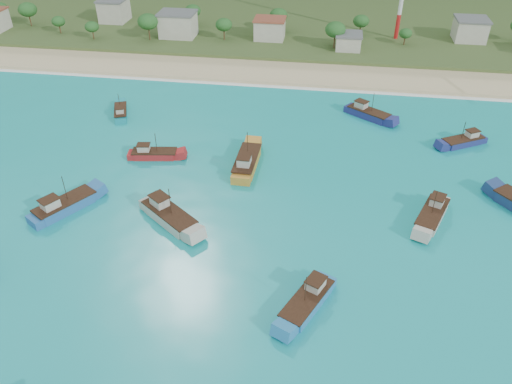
# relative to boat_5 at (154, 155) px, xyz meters

# --- Properties ---
(ground) EXTENTS (600.00, 600.00, 0.00)m
(ground) POSITION_rel_boat_5_xyz_m (19.87, -30.96, -0.65)
(ground) COLOR #0D9989
(ground) RESTS_ON ground
(beach) EXTENTS (400.00, 18.00, 1.20)m
(beach) POSITION_rel_boat_5_xyz_m (19.87, 48.04, -0.65)
(beach) COLOR beige
(beach) RESTS_ON ground
(land) EXTENTS (400.00, 110.00, 2.40)m
(land) POSITION_rel_boat_5_xyz_m (19.87, 109.04, -0.65)
(land) COLOR #385123
(land) RESTS_ON ground
(surf_line) EXTENTS (400.00, 2.50, 0.08)m
(surf_line) POSITION_rel_boat_5_xyz_m (19.87, 38.54, -0.65)
(surf_line) COLOR white
(surf_line) RESTS_ON ground
(village) EXTENTS (216.41, 24.47, 6.86)m
(village) POSITION_rel_boat_5_xyz_m (30.60, 73.42, 3.95)
(village) COLOR beige
(village) RESTS_ON ground
(vegetation) EXTENTS (279.87, 25.30, 8.71)m
(vegetation) POSITION_rel_boat_5_xyz_m (18.25, 72.30, 4.48)
(vegetation) COLOR #235623
(vegetation) RESTS_ON ground
(boat_5) EXTENTS (10.04, 4.27, 5.74)m
(boat_5) POSITION_rel_boat_5_xyz_m (0.00, 0.00, 0.00)
(boat_5) COLOR #A61F21
(boat_5) RESTS_ON ground
(boat_6) EXTENTS (11.84, 10.40, 7.22)m
(boat_6) POSITION_rel_boat_5_xyz_m (8.79, -18.93, 0.27)
(boat_6) COLOR #BAB5A8
(boat_6) RESTS_ON ground
(boat_8) EXTENTS (9.95, 7.34, 5.79)m
(boat_8) POSITION_rel_boat_5_xyz_m (61.23, 14.48, 0.01)
(boat_8) COLOR navy
(boat_8) RESTS_ON ground
(boat_10) EXTENTS (9.20, 11.68, 6.89)m
(boat_10) POSITION_rel_boat_5_xyz_m (-9.38, -18.97, 0.21)
(boat_10) COLOR #2660A3
(boat_10) RESTS_ON ground
(boat_12) EXTENTS (5.59, 9.23, 5.25)m
(boat_12) POSITION_rel_boat_5_xyz_m (-13.34, 16.97, -0.09)
(boat_12) COLOR teal
(boat_12) RESTS_ON ground
(boat_16) EXTENTS (4.01, 12.64, 7.42)m
(boat_16) POSITION_rel_boat_5_xyz_m (18.68, -0.82, 0.31)
(boat_16) COLOR #BF812C
(boat_16) RESTS_ON ground
(boat_20) EXTENTS (7.59, 11.13, 6.39)m
(boat_20) POSITION_rel_boat_5_xyz_m (32.44, -33.96, 0.12)
(boat_20) COLOR #2779B7
(boat_20) RESTS_ON ground
(boat_21) EXTENTS (7.20, 11.33, 6.46)m
(boat_21) POSITION_rel_boat_5_xyz_m (51.44, -12.03, 0.13)
(boat_21) COLOR #BAB4A7
(boat_21) RESTS_ON ground
(boat_24) EXTENTS (10.80, 8.91, 6.46)m
(boat_24) POSITION_rel_boat_5_xyz_m (42.24, 24.26, 0.13)
(boat_24) COLOR navy
(boat_24) RESTS_ON ground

